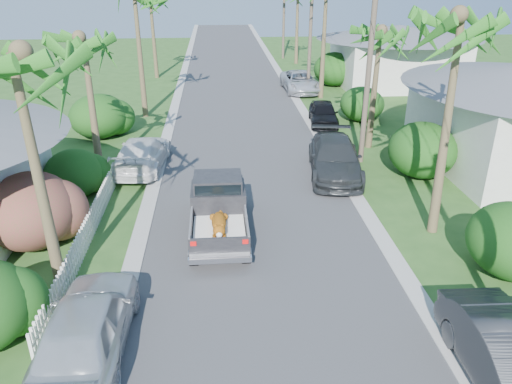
{
  "coord_description": "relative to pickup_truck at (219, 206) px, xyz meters",
  "views": [
    {
      "loc": [
        -1.39,
        -9.64,
        8.89
      ],
      "look_at": [
        -0.09,
        6.7,
        1.4
      ],
      "focal_mm": 35.0,
      "sensor_mm": 36.0,
      "label": 1
    }
  ],
  "objects": [
    {
      "name": "parked_car_rf",
      "position": [
        6.46,
        12.87,
        -0.32
      ],
      "size": [
        2.06,
        4.19,
        1.37
      ],
      "primitive_type": "imported",
      "rotation": [
        0.0,
        0.0,
        -0.11
      ],
      "color": "black",
      "rests_on": "ground"
    },
    {
      "name": "parked_car_lf",
      "position": [
        -3.54,
        6.41,
        -0.26
      ],
      "size": [
        2.5,
        5.31,
        1.5
      ],
      "primitive_type": "imported",
      "rotation": [
        0.0,
        0.0,
        3.06
      ],
      "color": "white",
      "rests_on": "ground"
    },
    {
      "name": "ground",
      "position": [
        1.46,
        -6.48,
        -1.01
      ],
      "size": [
        120.0,
        120.0,
        0.0
      ],
      "primitive_type": "plane",
      "color": "#2B511E",
      "rests_on": "ground"
    },
    {
      "name": "palm_l_b",
      "position": [
        -5.34,
        5.52,
        5.14
      ],
      "size": [
        4.4,
        4.4,
        7.4
      ],
      "color": "brown",
      "rests_on": "ground"
    },
    {
      "name": "shrub_r_d",
      "position": [
        9.46,
        23.52,
        0.29
      ],
      "size": [
        3.2,
        3.52,
        2.6
      ],
      "primitive_type": "ellipsoid",
      "color": "#1A4213",
      "rests_on": "ground"
    },
    {
      "name": "palm_l_a",
      "position": [
        -4.74,
        -3.48,
        5.92
      ],
      "size": [
        4.4,
        4.4,
        8.2
      ],
      "color": "brown",
      "rests_on": "ground"
    },
    {
      "name": "parked_car_rm",
      "position": [
        5.37,
        4.95,
        -0.2
      ],
      "size": [
        2.98,
        5.8,
        1.61
      ],
      "primitive_type": "imported",
      "rotation": [
        0.0,
        0.0,
        -0.13
      ],
      "color": "#2D3032",
      "rests_on": "ground"
    },
    {
      "name": "shrub_l_b",
      "position": [
        -6.34,
        -0.48,
        0.29
      ],
      "size": [
        3.0,
        3.3,
        2.6
      ],
      "primitive_type": "ellipsoid",
      "color": "#B31941",
      "rests_on": "ground"
    },
    {
      "name": "house_right_far",
      "position": [
        14.46,
        23.52,
        1.11
      ],
      "size": [
        9.0,
        8.0,
        4.6
      ],
      "color": "silver",
      "rests_on": "ground"
    },
    {
      "name": "palm_r_b",
      "position": [
        8.06,
        8.52,
        4.94
      ],
      "size": [
        4.4,
        4.4,
        7.2
      ],
      "color": "brown",
      "rests_on": "ground"
    },
    {
      "name": "picket_fence",
      "position": [
        -4.54,
        -0.98,
        -0.51
      ],
      "size": [
        0.1,
        11.0,
        1.0
      ],
      "primitive_type": "cube",
      "color": "white",
      "rests_on": "ground"
    },
    {
      "name": "curb_left",
      "position": [
        -2.84,
        18.52,
        -0.98
      ],
      "size": [
        0.6,
        100.0,
        0.06
      ],
      "primitive_type": "cube",
      "color": "#A5A39E",
      "rests_on": "ground"
    },
    {
      "name": "pickup_truck",
      "position": [
        0.0,
        0.0,
        0.0
      ],
      "size": [
        1.98,
        5.12,
        2.06
      ],
      "color": "black",
      "rests_on": "ground"
    },
    {
      "name": "shrub_l_d",
      "position": [
        -6.54,
        11.52,
        0.19
      ],
      "size": [
        3.2,
        3.52,
        2.4
      ],
      "primitive_type": "ellipsoid",
      "color": "#1A4213",
      "rests_on": "ground"
    },
    {
      "name": "curb_right",
      "position": [
        5.76,
        18.52,
        -0.98
      ],
      "size": [
        0.6,
        100.0,
        0.06
      ],
      "primitive_type": "cube",
      "color": "#A5A39E",
      "rests_on": "ground"
    },
    {
      "name": "parked_car_ln",
      "position": [
        -3.29,
        -6.11,
        -0.17
      ],
      "size": [
        2.06,
        4.94,
        1.67
      ],
      "primitive_type": "imported",
      "rotation": [
        0.0,
        0.0,
        3.13
      ],
      "color": "silver",
      "rests_on": "ground"
    },
    {
      "name": "parked_car_rd",
      "position": [
        6.44,
        21.61,
        -0.27
      ],
      "size": [
        2.66,
        5.42,
        1.48
      ],
      "primitive_type": "imported",
      "rotation": [
        0.0,
        0.0,
        0.04
      ],
      "color": "silver",
      "rests_on": "ground"
    },
    {
      "name": "utility_pole_c",
      "position": [
        7.06,
        21.52,
        3.59
      ],
      "size": [
        1.6,
        0.26,
        9.0
      ],
      "color": "brown",
      "rests_on": "ground"
    },
    {
      "name": "shrub_r_c",
      "position": [
        8.96,
        13.52,
        0.04
      ],
      "size": [
        2.6,
        2.86,
        2.1
      ],
      "primitive_type": "ellipsoid",
      "color": "#1A4213",
      "rests_on": "ground"
    },
    {
      "name": "palm_r_a",
      "position": [
        7.76,
        -0.48,
        6.41
      ],
      "size": [
        4.4,
        4.4,
        8.7
      ],
      "color": "brown",
      "rests_on": "ground"
    },
    {
      "name": "parked_car_rn",
      "position": [
        6.46,
        -8.04,
        -0.23
      ],
      "size": [
        1.75,
        4.79,
        1.57
      ],
      "primitive_type": "imported",
      "rotation": [
        0.0,
        0.0,
        -0.02
      ],
      "color": "#2B2C30",
      "rests_on": "ground"
    },
    {
      "name": "shrub_r_b",
      "position": [
        9.26,
        4.52,
        0.24
      ],
      "size": [
        3.0,
        3.3,
        2.5
      ],
      "primitive_type": "ellipsoid",
      "color": "#1A4213",
      "rests_on": "ground"
    },
    {
      "name": "utility_pole_b",
      "position": [
        7.06,
        6.52,
        3.59
      ],
      "size": [
        1.6,
        0.26,
        9.0
      ],
      "color": "brown",
      "rests_on": "ground"
    },
    {
      "name": "shrub_l_c",
      "position": [
        -5.94,
        3.52,
        -0.01
      ],
      "size": [
        2.4,
        2.64,
        2.0
      ],
      "primitive_type": "ellipsoid",
      "color": "#1A4213",
      "rests_on": "ground"
    },
    {
      "name": "road",
      "position": [
        1.46,
        18.52,
        -1.0
      ],
      "size": [
        8.0,
        100.0,
        0.02
      ],
      "primitive_type": "cube",
      "color": "#38383A",
      "rests_on": "ground"
    },
    {
      "name": "utility_pole_d",
      "position": [
        7.06,
        36.52,
        3.59
      ],
      "size": [
        1.6,
        0.26,
        9.0
      ],
      "color": "brown",
      "rests_on": "ground"
    }
  ]
}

